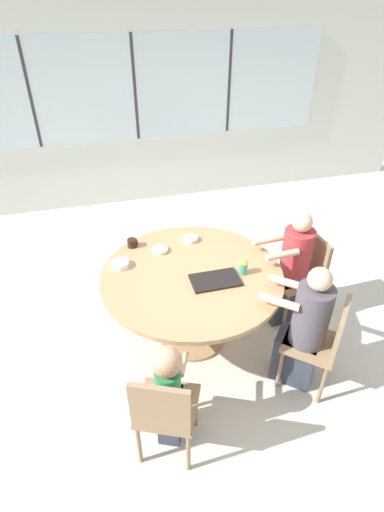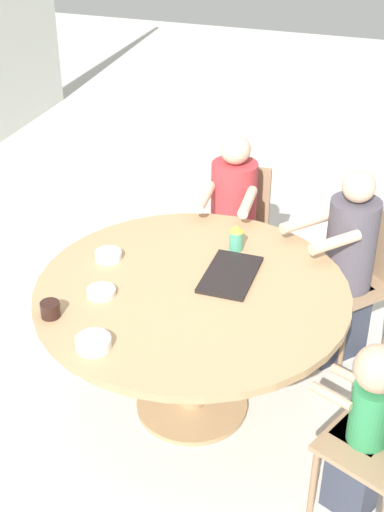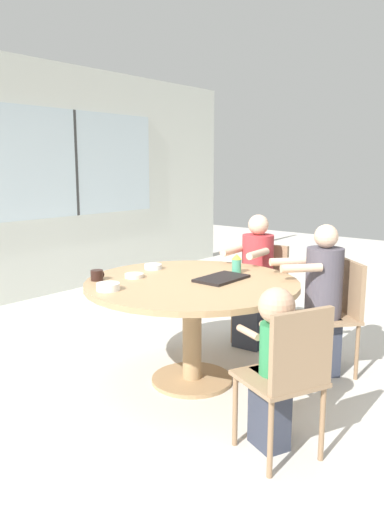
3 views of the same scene
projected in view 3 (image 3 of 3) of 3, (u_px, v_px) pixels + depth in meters
ground_plane at (192, 381)px, 3.72m from camera, size 16.00×16.00×0.00m
dining_table at (192, 298)px, 3.61m from camera, size 1.54×1.54×0.77m
chair_for_woman_green_shirt at (339, 307)px, 3.81m from camera, size 0.56×0.56×0.87m
chair_for_man_blue_shirt at (264, 284)px, 4.55m from camera, size 0.43×0.43×0.87m
chair_for_toddler at (290, 370)px, 2.63m from camera, size 0.53×0.53×0.87m
person_woman_green_shirt at (319, 307)px, 3.78m from camera, size 0.56×0.54×1.16m
person_man_blue_shirt at (255, 286)px, 4.41m from camera, size 0.53×0.33×1.17m
person_toddler at (273, 366)px, 2.77m from camera, size 0.29×0.36×0.94m
food_tray_dark at (222, 278)px, 3.61m from camera, size 0.40×0.24×0.02m
coffee_mug at (97, 275)px, 3.59m from camera, size 0.10×0.09×0.08m
sippy_cup at (237, 263)px, 3.82m from camera, size 0.08×0.08×0.15m
bowl_white_shallow at (108, 287)px, 3.30m from camera, size 0.15×0.15×0.05m
bowl_cereal at (134, 276)px, 3.68m from camera, size 0.14×0.14×0.03m
bowl_fruit at (153, 267)px, 3.97m from camera, size 0.14×0.14×0.04m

